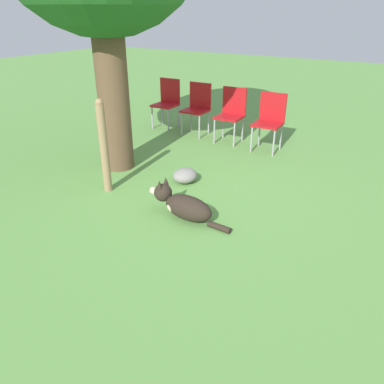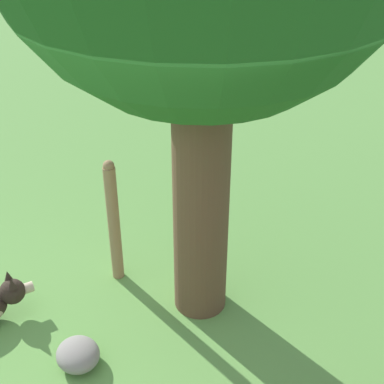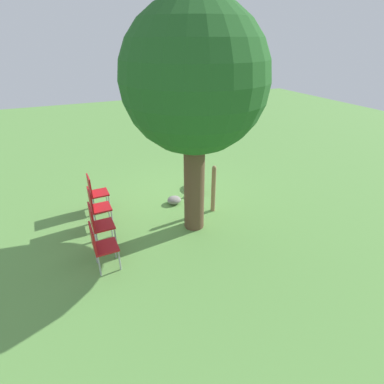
{
  "view_description": "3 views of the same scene",
  "coord_description": "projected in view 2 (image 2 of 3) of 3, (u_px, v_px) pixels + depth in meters",
  "views": [
    {
      "loc": [
        -3.85,
        -2.8,
        2.16
      ],
      "look_at": [
        -0.73,
        -0.86,
        0.36
      ],
      "focal_mm": 35.0,
      "sensor_mm": 36.0,
      "label": 1
    },
    {
      "loc": [
        2.89,
        -1.07,
        3.24
      ],
      "look_at": [
        -0.07,
        0.91,
        1.06
      ],
      "focal_mm": 50.0,
      "sensor_mm": 36.0,
      "label": 2
    },
    {
      "loc": [
        2.41,
        6.15,
        3.85
      ],
      "look_at": [
        0.13,
        0.99,
        0.92
      ],
      "focal_mm": 28.0,
      "sensor_mm": 36.0,
      "label": 3
    }
  ],
  "objects": [
    {
      "name": "fence_post",
      "position": [
        114.0,
        221.0,
        4.63
      ],
      "size": [
        0.11,
        0.11,
        1.2
      ],
      "color": "#937551",
      "rests_on": "ground_plane"
    },
    {
      "name": "garden_rock",
      "position": [
        78.0,
        355.0,
        4.02
      ],
      "size": [
        0.35,
        0.32,
        0.2
      ],
      "color": "gray",
      "rests_on": "ground_plane"
    },
    {
      "name": "ground_plane",
      "position": [
        101.0,
        343.0,
        4.24
      ],
      "size": [
        30.0,
        30.0,
        0.0
      ],
      "primitive_type": "plane",
      "color": "#609947"
    }
  ]
}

